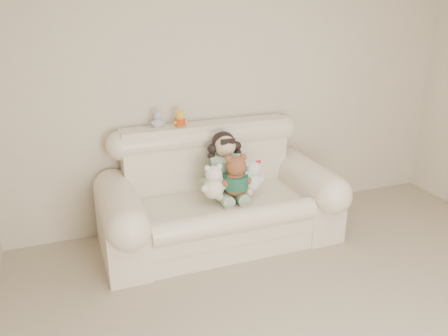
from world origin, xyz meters
TOP-DOWN VIEW (x-y plane):
  - wall_back at (0.00, 2.50)m, footprint 4.50×0.00m
  - sofa at (-0.38, 2.00)m, footprint 2.10×0.95m
  - seated_child at (-0.31, 2.08)m, footprint 0.39×0.47m
  - brown_teddy at (-0.29, 1.87)m, footprint 0.31×0.26m
  - white_cat at (-0.12, 1.90)m, footprint 0.24×0.20m
  - cream_teddy at (-0.49, 1.87)m, footprint 0.27×0.24m
  - yellow_mini_bear at (-0.63, 2.34)m, footprint 0.13×0.11m
  - grey_mini_plush at (-0.83, 2.38)m, footprint 0.16×0.14m

SIDE VIEW (x-z plane):
  - sofa at x=-0.38m, z-range 0.00..1.03m
  - white_cat at x=-0.12m, z-range 0.50..0.84m
  - cream_teddy at x=-0.49m, z-range 0.50..0.86m
  - brown_teddy at x=-0.29m, z-range 0.50..0.93m
  - seated_child at x=-0.31m, z-range 0.42..1.01m
  - yellow_mini_bear at x=-0.63m, z-range 1.01..1.20m
  - grey_mini_plush at x=-0.83m, z-range 1.01..1.21m
  - wall_back at x=0.00m, z-range -0.95..3.55m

